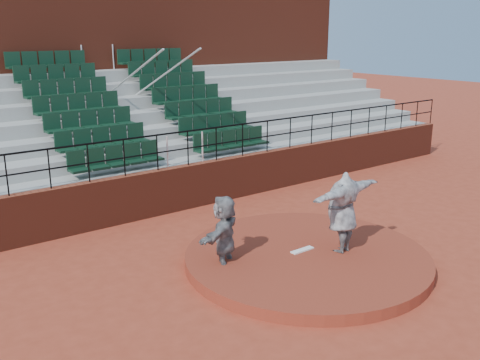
% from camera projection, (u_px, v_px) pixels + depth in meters
% --- Properties ---
extents(ground, '(90.00, 90.00, 0.00)m').
position_uv_depth(ground, '(307.00, 263.00, 12.12)').
color(ground, '#993722').
rests_on(ground, ground).
extents(pitchers_mound, '(5.50, 5.50, 0.25)m').
position_uv_depth(pitchers_mound, '(307.00, 258.00, 12.08)').
color(pitchers_mound, maroon).
rests_on(pitchers_mound, ground).
extents(pitching_rubber, '(0.60, 0.15, 0.03)m').
position_uv_depth(pitching_rubber, '(302.00, 250.00, 12.16)').
color(pitching_rubber, white).
rests_on(pitching_rubber, pitchers_mound).
extents(boundary_wall, '(24.00, 0.30, 1.30)m').
position_uv_depth(boundary_wall, '(189.00, 186.00, 15.78)').
color(boundary_wall, maroon).
rests_on(boundary_wall, ground).
extents(wall_railing, '(24.04, 0.05, 1.03)m').
position_uv_depth(wall_railing, '(188.00, 140.00, 15.41)').
color(wall_railing, black).
rests_on(wall_railing, boundary_wall).
extents(seating_deck, '(24.00, 5.97, 4.63)m').
position_uv_depth(seating_deck, '(132.00, 141.00, 18.37)').
color(seating_deck, '#999993').
rests_on(seating_deck, ground).
extents(press_box_facade, '(24.00, 3.00, 7.10)m').
position_uv_depth(press_box_facade, '(84.00, 71.00, 20.83)').
color(press_box_facade, maroon).
rests_on(press_box_facade, ground).
extents(pitcher, '(2.35, 0.88, 1.86)m').
position_uv_depth(pitcher, '(343.00, 212.00, 11.90)').
color(pitcher, black).
rests_on(pitcher, pitchers_mound).
extents(fielder, '(1.64, 1.29, 1.73)m').
position_uv_depth(fielder, '(224.00, 234.00, 11.47)').
color(fielder, black).
rests_on(fielder, ground).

